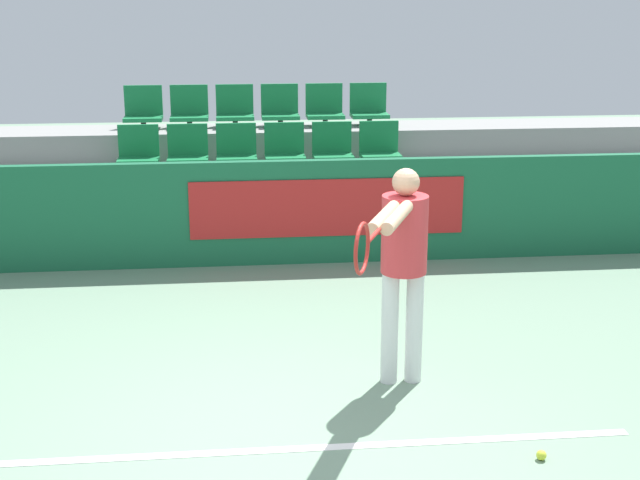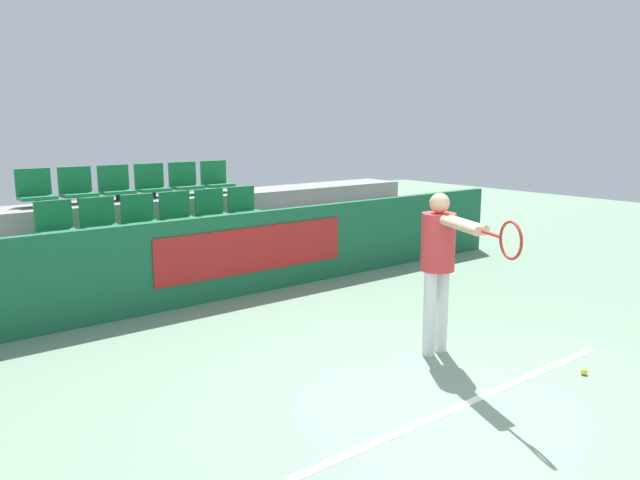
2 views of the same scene
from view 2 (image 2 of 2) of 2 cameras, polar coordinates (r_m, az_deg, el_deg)
name	(u,v)px [view 2 (image 2 of 2)]	position (r m, az deg, el deg)	size (l,w,h in m)	color
ground_plane	(446,407)	(5.54, 11.44, -14.71)	(30.00, 30.00, 0.00)	gray
court_baseline	(453,409)	(5.50, 12.04, -14.90)	(4.51, 0.08, 0.01)	white
barrier_wall	(211,259)	(8.40, -9.90, -1.72)	(11.29, 0.14, 1.14)	#19603D
bleacher_tier_front	(193,279)	(8.95, -11.55, -3.53)	(10.89, 0.91, 0.38)	gray
bleacher_tier_middle	(164,255)	(9.71, -14.05, -1.36)	(10.89, 0.91, 0.76)	gray
bleacher_tier_back	(140,234)	(10.50, -16.17, 0.49)	(10.89, 0.91, 1.14)	gray
stadium_chair_0	(80,263)	(8.42, -21.12, -2.00)	(0.49, 0.36, 0.55)	#333333
stadium_chair_1	(126,257)	(8.61, -17.33, -1.50)	(0.49, 0.36, 0.55)	#333333
stadium_chair_2	(168,251)	(8.83, -13.72, -1.01)	(0.49, 0.36, 0.55)	#333333
stadium_chair_3	(207,246)	(9.09, -10.31, -0.54)	(0.49, 0.36, 0.55)	#333333
stadium_chair_4	(243,241)	(9.38, -7.10, -0.10)	(0.49, 0.36, 0.55)	#333333
stadium_chair_5	(276,237)	(9.70, -4.09, 0.31)	(0.49, 0.36, 0.55)	#333333
stadium_chair_6	(56,224)	(9.21, -23.00, 1.33)	(0.49, 0.36, 0.55)	#333333
stadium_chair_7	(100,220)	(9.39, -19.49, 1.73)	(0.49, 0.36, 0.55)	#333333
stadium_chair_8	(140,216)	(9.59, -16.13, 2.11)	(0.49, 0.36, 0.55)	#333333
stadium_chair_9	(177,213)	(9.83, -12.91, 2.46)	(0.49, 0.36, 0.55)	#333333
stadium_chair_10	(212,209)	(10.10, -9.86, 2.79)	(0.49, 0.36, 0.55)	#333333
stadium_chair_11	(244,206)	(10.40, -6.97, 3.09)	(0.49, 0.36, 0.55)	#333333
stadium_chair_12	(35,191)	(10.04, -24.58, 4.12)	(0.49, 0.36, 0.55)	#333333
stadium_chair_13	(77,188)	(10.20, -21.32, 4.45)	(0.49, 0.36, 0.55)	#333333
stadium_chair_14	(116,186)	(10.39, -18.18, 4.75)	(0.49, 0.36, 0.55)	#333333
stadium_chair_15	(152,183)	(10.61, -15.15, 5.03)	(0.49, 0.36, 0.55)	#333333
stadium_chair_16	(185,181)	(10.86, -12.25, 5.28)	(0.49, 0.36, 0.55)	#333333
stadium_chair_17	(216,179)	(11.14, -9.48, 5.50)	(0.49, 0.36, 0.55)	#333333
tennis_player	(441,256)	(6.34, 11.01, -1.42)	(0.74, 1.51, 1.67)	silver
tennis_ball	(584,371)	(6.55, 22.99, -11.00)	(0.07, 0.07, 0.07)	#CCDB33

